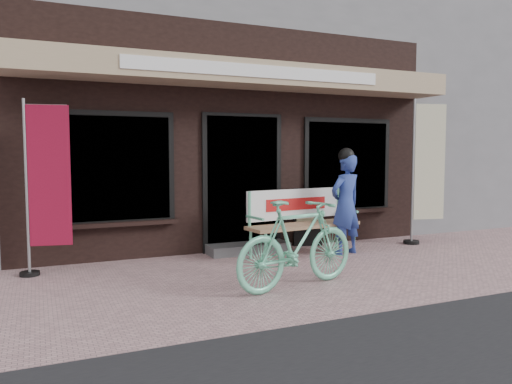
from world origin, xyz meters
name	(u,v)px	position (x,y,z in m)	size (l,w,h in m)	color
ground	(302,278)	(0.00, 0.00, 0.00)	(70.00, 70.00, 0.00)	#B28789
storefront	(189,86)	(0.00, 4.96, 2.99)	(7.00, 6.77, 6.00)	black
neighbor_right_near	(467,110)	(8.50, 5.50, 2.80)	(10.00, 7.00, 5.60)	slate
bench	(300,216)	(0.70, 1.32, 0.59)	(1.91, 0.71, 1.01)	#64C39A
person	(346,202)	(1.36, 1.07, 0.81)	(0.64, 0.49, 1.65)	#293D8F
bicycle	(297,244)	(-0.26, -0.35, 0.52)	(0.49, 1.73, 1.04)	#64C39A
nobori_red	(46,185)	(-2.92, 1.48, 1.17)	(0.67, 0.29, 2.26)	gray
nobori_cream	(426,170)	(3.14, 1.27, 1.28)	(0.74, 0.32, 2.49)	gray
menu_stand	(308,216)	(1.16, 1.89, 0.50)	(0.49, 0.23, 0.98)	black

